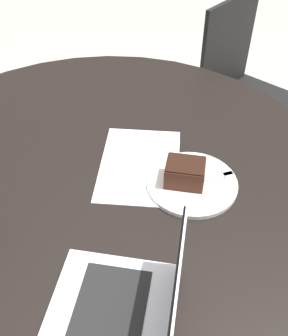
{
  "coord_description": "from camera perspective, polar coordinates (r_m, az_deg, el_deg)",
  "views": [
    {
      "loc": [
        -0.58,
        -0.51,
        1.47
      ],
      "look_at": [
        0.05,
        -0.12,
        0.79
      ],
      "focal_mm": 42.0,
      "sensor_mm": 36.0,
      "label": 1
    }
  ],
  "objects": [
    {
      "name": "ground_plane",
      "position": [
        1.66,
        -4.55,
        -19.75
      ],
      "size": [
        12.0,
        12.0,
        0.0
      ],
      "primitive_type": "plane",
      "color": "#B7AD9E"
    },
    {
      "name": "plate",
      "position": [
        1.03,
        6.95,
        -2.2
      ],
      "size": [
        0.24,
        0.24,
        0.01
      ],
      "color": "silver",
      "rests_on": "dining_table"
    },
    {
      "name": "cake_slice",
      "position": [
        1.0,
        5.97,
        -0.66
      ],
      "size": [
        0.11,
        0.12,
        0.06
      ],
      "rotation": [
        0.0,
        0.0,
        5.09
      ],
      "color": "#472619",
      "rests_on": "plate"
    },
    {
      "name": "paper_document",
      "position": [
        1.08,
        -0.62,
        0.52
      ],
      "size": [
        0.37,
        0.33,
        0.0
      ],
      "rotation": [
        0.0,
        0.0,
        0.48
      ],
      "color": "white",
      "rests_on": "dining_table"
    },
    {
      "name": "laptop",
      "position": [
        0.77,
        -3.2,
        -21.43
      ],
      "size": [
        0.37,
        0.34,
        0.22
      ],
      "rotation": [
        0.0,
        0.0,
        6.68
      ],
      "color": "silver",
      "rests_on": "dining_table"
    },
    {
      "name": "fork",
      "position": [
        1.03,
        9.5,
        -1.49
      ],
      "size": [
        0.14,
        0.12,
        0.0
      ],
      "rotation": [
        0.0,
        0.0,
        5.59
      ],
      "color": "silver",
      "rests_on": "plate"
    },
    {
      "name": "dining_table",
      "position": [
        1.14,
        -6.27,
        -4.87
      ],
      "size": [
        1.35,
        1.35,
        0.75
      ],
      "color": "black",
      "rests_on": "ground_plane"
    },
    {
      "name": "chair",
      "position": [
        1.88,
        14.56,
        9.52
      ],
      "size": [
        0.48,
        0.48,
        0.91
      ],
      "rotation": [
        0.0,
        0.0,
        9.26
      ],
      "color": "black",
      "rests_on": "ground_plane"
    }
  ]
}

